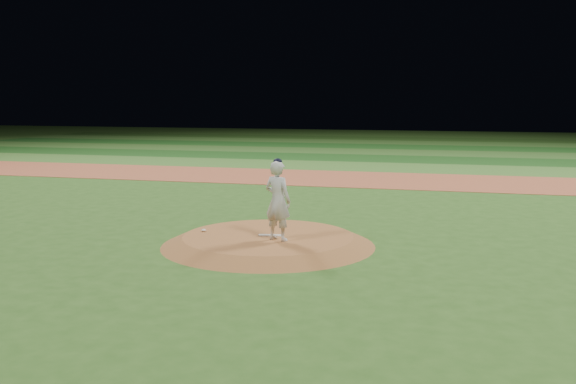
{
  "coord_description": "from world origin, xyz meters",
  "views": [
    {
      "loc": [
        4.64,
        -15.52,
        3.77
      ],
      "look_at": [
        0.0,
        2.0,
        1.1
      ],
      "focal_mm": 40.0,
      "sensor_mm": 36.0,
      "label": 1
    }
  ],
  "objects_px": {
    "pitching_rubber": "(270,235)",
    "rosin_bag": "(204,230)",
    "pitcher_on_mound": "(278,200)",
    "pitchers_mound": "(268,240)"
  },
  "relations": [
    {
      "from": "pitching_rubber",
      "to": "rosin_bag",
      "type": "relative_size",
      "value": 4.71
    },
    {
      "from": "rosin_bag",
      "to": "pitcher_on_mound",
      "type": "distance_m",
      "value": 2.44
    },
    {
      "from": "rosin_bag",
      "to": "pitcher_on_mound",
      "type": "bearing_deg",
      "value": -12.75
    },
    {
      "from": "pitchers_mound",
      "to": "pitching_rubber",
      "type": "distance_m",
      "value": 0.15
    },
    {
      "from": "pitcher_on_mound",
      "to": "rosin_bag",
      "type": "bearing_deg",
      "value": 167.25
    },
    {
      "from": "pitching_rubber",
      "to": "rosin_bag",
      "type": "distance_m",
      "value": 1.86
    },
    {
      "from": "pitchers_mound",
      "to": "pitching_rubber",
      "type": "xyz_separation_m",
      "value": [
        0.06,
        -0.03,
        0.14
      ]
    },
    {
      "from": "pitching_rubber",
      "to": "rosin_bag",
      "type": "bearing_deg",
      "value": 168.39
    },
    {
      "from": "rosin_bag",
      "to": "pitcher_on_mound",
      "type": "height_order",
      "value": "pitcher_on_mound"
    },
    {
      "from": "pitchers_mound",
      "to": "rosin_bag",
      "type": "relative_size",
      "value": 43.38
    }
  ]
}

